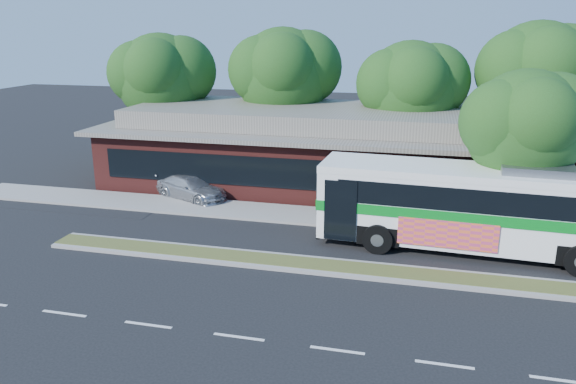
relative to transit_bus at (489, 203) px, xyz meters
name	(u,v)px	position (x,y,z in m)	size (l,w,h in m)	color
ground	(359,278)	(-4.76, -3.79, -2.13)	(120.00, 120.00, 0.00)	black
median_strip	(361,270)	(-4.76, -3.19, -2.06)	(26.00, 1.10, 0.15)	#3F4B20
sidewalk	(375,221)	(-4.76, 2.61, -2.07)	(44.00, 2.60, 0.12)	gray
parking_lot	(85,179)	(-22.76, 6.21, -2.13)	(14.00, 12.00, 0.01)	black
plaza_building	(388,150)	(-4.76, 9.19, -0.01)	(33.20, 11.20, 4.45)	maroon
tree_bg_a	(168,76)	(-19.34, 11.34, 3.73)	(6.47, 5.80, 8.63)	black
tree_bg_b	(290,73)	(-11.33, 12.35, 4.01)	(6.69, 6.00, 9.00)	black
tree_bg_c	(417,86)	(-3.36, 11.34, 3.46)	(6.24, 5.60, 8.26)	black
tree_bg_d	(544,73)	(3.68, 12.35, 4.28)	(6.91, 6.20, 9.37)	black
transit_bus	(489,203)	(0.00, 0.00, 0.00)	(13.79, 3.70, 3.83)	white
sedan	(191,188)	(-14.80, 4.01, -1.50)	(1.78, 4.38, 1.27)	#B1B4B8
sidewalk_tree	(534,125)	(1.58, 1.62, 2.99)	(5.33, 4.78, 7.40)	black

